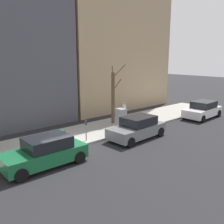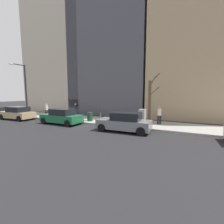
# 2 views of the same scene
# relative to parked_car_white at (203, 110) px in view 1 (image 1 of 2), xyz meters

# --- Properties ---
(ground_plane) EXTENTS (120.00, 120.00, 0.00)m
(ground_plane) POSITION_rel_parked_car_white_xyz_m (1.08, 13.47, -0.74)
(ground_plane) COLOR #232326
(sidewalk) EXTENTS (4.00, 36.00, 0.15)m
(sidewalk) POSITION_rel_parked_car_white_xyz_m (3.08, 13.47, -0.66)
(sidewalk) COLOR #9E9B93
(sidewalk) RESTS_ON ground
(parked_car_white) EXTENTS (2.05, 4.26, 1.52)m
(parked_car_white) POSITION_rel_parked_car_white_xyz_m (0.00, 0.00, 0.00)
(parked_car_white) COLOR white
(parked_car_white) RESTS_ON ground
(parked_car_grey) EXTENTS (2.07, 4.27, 1.52)m
(parked_car_grey) POSITION_rel_parked_car_white_xyz_m (-0.05, 8.78, 0.00)
(parked_car_grey) COLOR slate
(parked_car_grey) RESTS_ON ground
(parked_car_green) EXTENTS (1.95, 4.21, 1.52)m
(parked_car_green) POSITION_rel_parked_car_white_xyz_m (0.06, 15.51, 0.00)
(parked_car_green) COLOR #196038
(parked_car_green) RESTS_ON ground
(parking_meter) EXTENTS (0.14, 0.10, 1.35)m
(parking_meter) POSITION_rel_parked_car_white_xyz_m (1.53, 11.90, 0.24)
(parking_meter) COLOR slate
(parking_meter) RESTS_ON sidewalk
(utility_box) EXTENTS (0.83, 0.61, 1.43)m
(utility_box) POSITION_rel_parked_car_white_xyz_m (2.38, 7.99, 0.11)
(utility_box) COLOR #A8A399
(utility_box) RESTS_ON sidewalk
(bare_tree) EXTENTS (1.09, 1.08, 4.73)m
(bare_tree) POSITION_rel_parked_car_white_xyz_m (3.68, 7.62, 1.59)
(bare_tree) COLOR brown
(bare_tree) RESTS_ON sidewalk
(trash_bin) EXTENTS (0.56, 0.56, 0.90)m
(trash_bin) POSITION_rel_parked_car_white_xyz_m (1.98, 13.48, -0.14)
(trash_bin) COLOR #14381E
(trash_bin) RESTS_ON sidewalk
(pedestrian_near_meter) EXTENTS (0.36, 0.36, 1.66)m
(pedestrian_near_meter) POSITION_rel_parked_car_white_xyz_m (3.47, 6.64, 0.35)
(pedestrian_near_meter) COLOR #1E1E2D
(pedestrian_near_meter) RESTS_ON sidewalk
(office_tower_left) EXTENTS (12.42, 12.42, 19.33)m
(office_tower_left) POSITION_rel_parked_car_white_xyz_m (12.79, 2.62, 8.93)
(office_tower_left) COLOR tan
(office_tower_left) RESTS_ON ground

